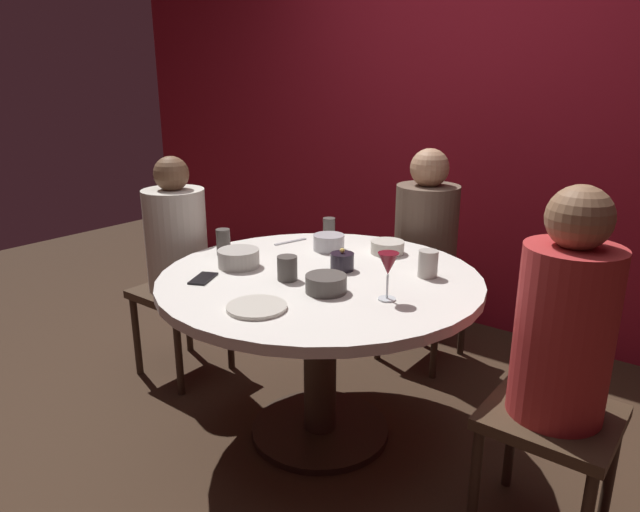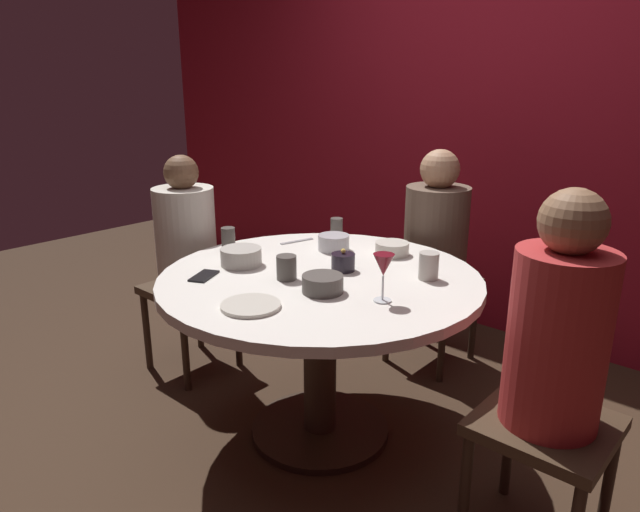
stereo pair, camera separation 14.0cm
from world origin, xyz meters
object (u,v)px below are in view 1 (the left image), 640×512
wine_glass (388,266)px  cup_by_right_diner (428,264)px  candle_holder (342,262)px  cup_by_left_diner (287,268)px  seated_diner_left (177,244)px  seated_diner_right (563,335)px  dining_table (320,310)px  cell_phone (203,278)px  bowl_sauce_side (326,284)px  dinner_plate (257,307)px  bowl_serving_large (329,242)px  seated_diner_back (426,233)px  bowl_small_white (387,247)px  cup_center_front (329,227)px  bowl_salad_center (239,258)px  cup_near_candle (223,242)px

wine_glass → cup_by_right_diner: wine_glass is taller
cup_by_right_diner → wine_glass: bearing=-89.6°
candle_holder → cup_by_left_diner: 0.25m
seated_diner_left → seated_diner_right: 1.85m
dining_table → seated_diner_right: 0.96m
dining_table → cell_phone: bearing=-135.5°
bowl_sauce_side → dinner_plate: bearing=-107.9°
dinner_plate → cell_phone: bearing=166.6°
seated_diner_right → dinner_plate: bearing=24.9°
dinner_plate → cup_by_right_diner: cup_by_right_diner is taller
bowl_serving_large → seated_diner_back: bearing=73.3°
bowl_small_white → cup_center_front: (-0.38, 0.07, 0.02)m
seated_diner_left → cup_center_front: 0.77m
dinner_plate → bowl_salad_center: size_ratio=1.21×
wine_glass → cup_by_right_diner: bearing=90.4°
wine_glass → cup_center_front: size_ratio=1.84×
dining_table → bowl_salad_center: size_ratio=7.49×
candle_holder → bowl_salad_center: size_ratio=0.56×
bowl_serving_large → cup_by_left_diner: (0.12, -0.43, 0.01)m
seated_diner_back → seated_diner_right: bearing=46.1°
bowl_serving_large → cup_near_candle: 0.48m
candle_holder → cup_near_candle: (-0.55, -0.15, 0.02)m
bowl_sauce_side → candle_holder: bearing=112.6°
bowl_small_white → cup_near_candle: bearing=-140.6°
wine_glass → seated_diner_left: bearing=177.0°
bowl_salad_center → cup_near_candle: bearing=155.9°
dining_table → cup_center_front: cup_center_front is taller
cup_center_front → bowl_sauce_side: bearing=-53.9°
cup_by_left_diner → cup_by_right_diner: bearing=41.7°
bowl_salad_center → cup_by_right_diner: cup_by_right_diner is taller
seated_diner_right → cup_center_front: size_ratio=12.65×
cup_center_front → bowl_salad_center: bearing=-91.3°
seated_diner_left → cup_center_front: size_ratio=11.96×
bowl_salad_center → cup_by_left_diner: size_ratio=1.80×
wine_glass → bowl_serving_large: 0.66m
bowl_salad_center → bowl_small_white: (0.40, 0.55, -0.01)m
seated_diner_back → cup_by_right_diner: size_ratio=10.65×
seated_diner_back → cup_by_left_diner: bearing=-3.6°
cup_by_right_diner → seated_diner_right: bearing=-22.6°
cup_center_front → cup_by_left_diner: bearing=-67.3°
seated_diner_right → candle_holder: 0.92m
seated_diner_back → wine_glass: bearing=20.0°
cup_by_right_diner → bowl_serving_large: bearing=174.1°
cup_near_candle → cell_phone: bearing=-57.2°
candle_holder → cup_near_candle: bearing=-164.5°
cell_phone → cup_near_candle: bearing=-82.1°
seated_diner_right → candle_holder: size_ratio=12.29×
seated_diner_back → wine_glass: (0.36, -0.98, 0.15)m
cell_phone → bowl_sauce_side: size_ratio=0.91×
bowl_salad_center → dinner_plate: bearing=-37.3°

